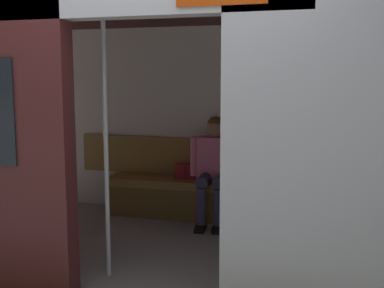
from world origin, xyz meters
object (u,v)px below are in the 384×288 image
(bench_seat, at_px, (216,191))
(handbag, at_px, (187,171))
(grab_pole_door, at_px, (106,144))
(book, at_px, (243,180))
(train_car, at_px, (183,86))
(person_seated, at_px, (214,163))

(bench_seat, bearing_deg, handbag, -12.16)
(grab_pole_door, bearing_deg, book, -113.34)
(handbag, bearing_deg, grab_pole_door, 86.00)
(train_car, xyz_separation_m, person_seated, (-0.07, -0.93, -0.86))
(handbag, xyz_separation_m, grab_pole_door, (0.13, 1.82, 0.55))
(bench_seat, height_order, grab_pole_door, grab_pole_door)
(bench_seat, height_order, handbag, handbag)
(book, relative_size, grab_pole_door, 0.10)
(handbag, bearing_deg, book, -179.79)
(person_seated, distance_m, grab_pole_door, 1.80)
(bench_seat, xyz_separation_m, person_seated, (0.01, 0.05, 0.33))
(train_car, relative_size, bench_seat, 2.50)
(person_seated, bearing_deg, book, -156.63)
(book, bearing_deg, bench_seat, 15.07)
(bench_seat, xyz_separation_m, book, (-0.30, -0.08, 0.12))
(handbag, bearing_deg, train_car, 104.56)
(handbag, relative_size, book, 1.18)
(bench_seat, bearing_deg, train_car, 85.15)
(bench_seat, xyz_separation_m, handbag, (0.36, -0.08, 0.19))
(bench_seat, xyz_separation_m, grab_pole_door, (0.49, 1.74, 0.74))
(bench_seat, distance_m, handbag, 0.41)
(train_car, height_order, handbag, train_car)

